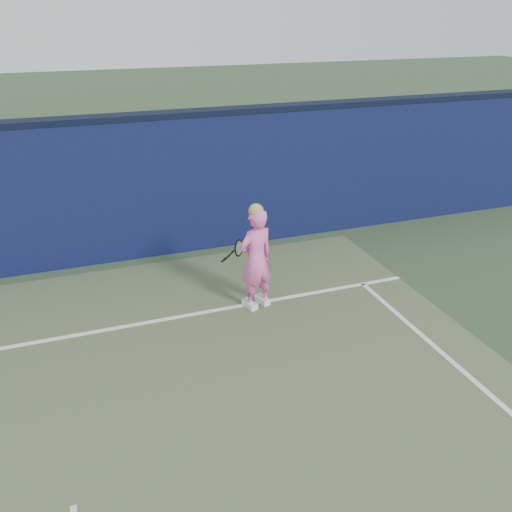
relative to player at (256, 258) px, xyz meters
name	(u,v)px	position (x,y,z in m)	size (l,w,h in m)	color
backstop_wall	(48,200)	(-2.88, 2.54, 0.44)	(24.00, 0.40, 2.50)	#0D103B
wall_cap	(35,123)	(-2.88, 2.54, 1.74)	(24.00, 0.42, 0.10)	black
player	(256,258)	(0.00, 0.00, 0.00)	(0.66, 0.53, 1.68)	#FB61BB
racket	(238,249)	(-0.15, 0.45, -0.01)	(0.46, 0.32, 0.28)	black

